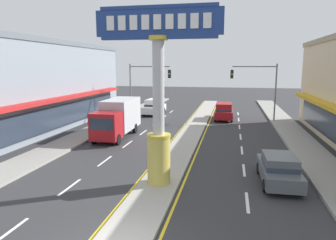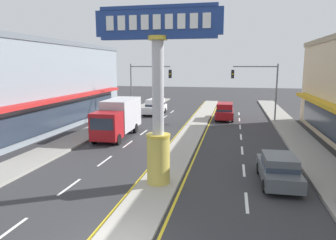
# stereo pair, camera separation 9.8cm
# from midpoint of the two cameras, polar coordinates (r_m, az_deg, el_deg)

# --- Properties ---
(median_strip) EXTENTS (2.02, 52.00, 0.14)m
(median_strip) POSITION_cam_midpoint_polar(r_m,az_deg,el_deg) (27.48, 4.03, -2.52)
(median_strip) COLOR #A39E93
(median_strip) RESTS_ON ground
(sidewalk_left) EXTENTS (2.52, 60.00, 0.18)m
(sidewalk_left) POSITION_cam_midpoint_polar(r_m,az_deg,el_deg) (28.17, -14.74, -2.48)
(sidewalk_left) COLOR gray
(sidewalk_left) RESTS_ON ground
(sidewalk_right) EXTENTS (2.52, 60.00, 0.18)m
(sidewalk_right) POSITION_cam_midpoint_polar(r_m,az_deg,el_deg) (25.86, 23.32, -4.07)
(sidewalk_right) COLOR gray
(sidewalk_right) RESTS_ON ground
(lane_markings) EXTENTS (8.76, 52.00, 0.01)m
(lane_markings) POSITION_cam_midpoint_polar(r_m,az_deg,el_deg) (26.19, 3.63, -3.29)
(lane_markings) COLOR silver
(lane_markings) RESTS_ON ground
(district_sign) EXTENTS (6.06, 1.20, 8.59)m
(district_sign) POSITION_cam_midpoint_polar(r_m,az_deg,el_deg) (15.05, -1.95, 3.87)
(district_sign) COLOR gold
(district_sign) RESTS_ON median_strip
(storefront_left) EXTENTS (8.64, 25.81, 8.30)m
(storefront_left) POSITION_cam_midpoint_polar(r_m,az_deg,el_deg) (32.66, -24.04, 5.85)
(storefront_left) COLOR gray
(storefront_left) RESTS_ON ground
(traffic_light_left_side) EXTENTS (4.86, 0.46, 6.20)m
(traffic_light_left_side) POSITION_cam_midpoint_polar(r_m,az_deg,el_deg) (35.56, -4.32, 7.10)
(traffic_light_left_side) COLOR slate
(traffic_light_left_side) RESTS_ON ground
(traffic_light_right_side) EXTENTS (4.86, 0.46, 6.20)m
(traffic_light_right_side) POSITION_cam_midpoint_polar(r_m,az_deg,el_deg) (34.86, 16.25, 6.68)
(traffic_light_right_side) COLOR slate
(traffic_light_right_side) RESTS_ON ground
(box_truck_near_right_lane) EXTENTS (2.35, 6.94, 3.12)m
(box_truck_near_right_lane) POSITION_cam_midpoint_polar(r_m,az_deg,el_deg) (26.78, -9.31, 0.58)
(box_truck_near_right_lane) COLOR maroon
(box_truck_near_right_lane) RESTS_ON ground
(suv_far_right_lane) EXTENTS (1.97, 4.60, 1.90)m
(suv_far_right_lane) POSITION_cam_midpoint_polar(r_m,az_deg,el_deg) (35.25, 10.15, 1.62)
(suv_far_right_lane) COLOR maroon
(suv_far_right_lane) RESTS_ON ground
(sedan_near_left_lane) EXTENTS (1.94, 4.35, 1.53)m
(sedan_near_left_lane) POSITION_cam_midpoint_polar(r_m,az_deg,el_deg) (17.04, 19.52, -8.41)
(sedan_near_left_lane) COLOR #4C5156
(sedan_near_left_lane) RESTS_ON ground
(suv_mid_left_lane) EXTENTS (2.17, 4.70, 1.90)m
(suv_mid_left_lane) POSITION_cam_midpoint_polar(r_m,az_deg,el_deg) (38.67, -2.62, 2.49)
(suv_mid_left_lane) COLOR white
(suv_mid_left_lane) RESTS_ON ground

